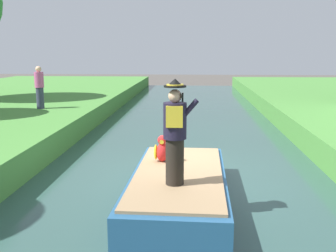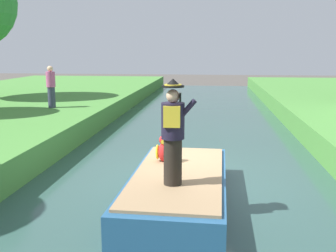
# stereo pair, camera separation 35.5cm
# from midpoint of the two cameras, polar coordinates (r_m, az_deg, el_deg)

# --- Properties ---
(ground_plane) EXTENTS (80.00, 80.00, 0.00)m
(ground_plane) POSITION_cam_midpoint_polar(r_m,az_deg,el_deg) (9.13, 3.38, -8.41)
(ground_plane) COLOR #4C4742
(canal_water) EXTENTS (6.92, 48.00, 0.10)m
(canal_water) POSITION_cam_midpoint_polar(r_m,az_deg,el_deg) (9.11, 3.39, -8.11)
(canal_water) COLOR #2D4C47
(canal_water) RESTS_ON ground
(boat) EXTENTS (1.89, 4.24, 0.61)m
(boat) POSITION_cam_midpoint_polar(r_m,az_deg,el_deg) (7.73, 2.86, -8.91)
(boat) COLOR #23517A
(boat) RESTS_ON canal_water
(person_pirate) EXTENTS (0.61, 0.42, 1.85)m
(person_pirate) POSITION_cam_midpoint_polar(r_m,az_deg,el_deg) (6.74, 2.25, -0.97)
(person_pirate) COLOR black
(person_pirate) RESTS_ON boat
(parrot_plush) EXTENTS (0.36, 0.35, 0.57)m
(parrot_plush) POSITION_cam_midpoint_polar(r_m,az_deg,el_deg) (8.28, 0.64, -3.52)
(parrot_plush) COLOR red
(parrot_plush) RESTS_ON boat
(person_bystander) EXTENTS (0.34, 0.34, 1.60)m
(person_bystander) POSITION_cam_midpoint_polar(r_m,az_deg,el_deg) (15.68, -15.99, 5.51)
(person_bystander) COLOR #33384C
(person_bystander) RESTS_ON grass_bank_near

